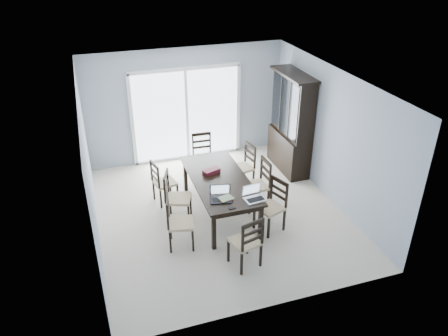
{
  "coord_description": "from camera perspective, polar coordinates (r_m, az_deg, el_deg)",
  "views": [
    {
      "loc": [
        -2.08,
        -6.64,
        4.75
      ],
      "look_at": [
        0.09,
        0.0,
        0.96
      ],
      "focal_mm": 35.0,
      "sensor_mm": 36.0,
      "label": 1
    }
  ],
  "objects": [
    {
      "name": "cell_phone",
      "position": [
        7.18,
        1.07,
        -5.25
      ],
      "size": [
        0.12,
        0.06,
        0.01
      ],
      "primitive_type": "cube",
      "rotation": [
        0.0,
        0.0,
        0.06
      ],
      "color": "black",
      "rests_on": "dining_table"
    },
    {
      "name": "hot_tub",
      "position": [
        11.25,
        -7.43,
        6.09
      ],
      "size": [
        2.32,
        2.17,
        1.01
      ],
      "rotation": [
        0.0,
        0.0,
        0.26
      ],
      "color": "brown",
      "rests_on": "balcony"
    },
    {
      "name": "dining_table",
      "position": [
        8.06,
        -0.58,
        -1.86
      ],
      "size": [
        1.0,
        2.2,
        0.75
      ],
      "color": "black",
      "rests_on": "floor"
    },
    {
      "name": "back_wall",
      "position": [
        9.98,
        -4.97,
        8.19
      ],
      "size": [
        4.5,
        0.02,
        2.6
      ],
      "primitive_type": "cube",
      "color": "#919EAE",
      "rests_on": "floor"
    },
    {
      "name": "floor",
      "position": [
        8.42,
        -0.56,
        -5.82
      ],
      "size": [
        5.0,
        5.0,
        0.0
      ],
      "primitive_type": "plane",
      "color": "beige",
      "rests_on": "ground"
    },
    {
      "name": "chair_left_far",
      "position": [
        8.52,
        -8.34,
        -1.32
      ],
      "size": [
        0.48,
        0.47,
        1.05
      ],
      "rotation": [
        0.0,
        0.0,
        -1.36
      ],
      "color": "black",
      "rests_on": "floor"
    },
    {
      "name": "chair_right_far",
      "position": [
        9.01,
        2.82,
        0.9
      ],
      "size": [
        0.49,
        0.48,
        1.09
      ],
      "rotation": [
        0.0,
        0.0,
        1.76
      ],
      "color": "black",
      "rests_on": "floor"
    },
    {
      "name": "wall_right",
      "position": [
        8.64,
        13.81,
        4.13
      ],
      "size": [
        0.02,
        5.0,
        2.6
      ],
      "primitive_type": "cube",
      "color": "#919EAE",
      "rests_on": "floor"
    },
    {
      "name": "sliding_door",
      "position": [
        10.04,
        -4.89,
        7.01
      ],
      "size": [
        2.52,
        0.05,
        2.18
      ],
      "color": "silver",
      "rests_on": "floor"
    },
    {
      "name": "railing",
      "position": [
        12.08,
        -7.09,
        7.95
      ],
      "size": [
        4.5,
        0.06,
        1.1
      ],
      "primitive_type": "cube",
      "color": "#99999E",
      "rests_on": "balcony"
    },
    {
      "name": "game_box",
      "position": [
        8.19,
        -1.66,
        -0.42
      ],
      "size": [
        0.35,
        0.25,
        0.08
      ],
      "primitive_type": "cube",
      "rotation": [
        0.0,
        0.0,
        0.33
      ],
      "color": "#470E18",
      "rests_on": "dining_table"
    },
    {
      "name": "chair_left_near",
      "position": [
        7.32,
        -6.45,
        -6.38
      ],
      "size": [
        0.51,
        0.5,
        1.1
      ],
      "rotation": [
        0.0,
        0.0,
        -1.79
      ],
      "color": "black",
      "rests_on": "floor"
    },
    {
      "name": "chair_end_near",
      "position": [
        6.84,
        3.22,
        -9.11
      ],
      "size": [
        0.51,
        0.51,
        1.1
      ],
      "rotation": [
        0.0,
        0.0,
        0.26
      ],
      "color": "black",
      "rests_on": "floor"
    },
    {
      "name": "chair_right_near",
      "position": [
        7.75,
        6.57,
        -4.14
      ],
      "size": [
        0.55,
        0.54,
        1.11
      ],
      "rotation": [
        0.0,
        0.0,
        1.92
      ],
      "color": "black",
      "rests_on": "floor"
    },
    {
      "name": "wall_left",
      "position": [
        7.48,
        -17.27,
        -0.33
      ],
      "size": [
        0.02,
        5.0,
        2.6
      ],
      "primitive_type": "cube",
      "color": "#919EAE",
      "rests_on": "floor"
    },
    {
      "name": "china_hutch",
      "position": [
        9.62,
        8.74,
        5.69
      ],
      "size": [
        0.5,
        1.38,
        2.2
      ],
      "color": "black",
      "rests_on": "floor"
    },
    {
      "name": "book_stack",
      "position": [
        7.39,
        0.22,
        -4.04
      ],
      "size": [
        0.27,
        0.23,
        0.04
      ],
      "rotation": [
        0.0,
        0.0,
        0.11
      ],
      "color": "maroon",
      "rests_on": "dining_table"
    },
    {
      "name": "chair_left_mid",
      "position": [
        7.95,
        -6.69,
        -3.15
      ],
      "size": [
        0.56,
        0.55,
        1.14
      ],
      "rotation": [
        0.0,
        0.0,
        -1.91
      ],
      "color": "black",
      "rests_on": "floor"
    },
    {
      "name": "laptop_silver",
      "position": [
        7.39,
        4.1,
        -3.79
      ],
      "size": [
        0.38,
        0.29,
        0.25
      ],
      "rotation": [
        0.0,
        0.0,
        0.11
      ],
      "color": "silver",
      "rests_on": "dining_table"
    },
    {
      "name": "chair_right_mid",
      "position": [
        8.33,
        4.73,
        -1.41
      ],
      "size": [
        0.46,
        0.45,
        1.15
      ],
      "rotation": [
        0.0,
        0.0,
        1.61
      ],
      "color": "black",
      "rests_on": "floor"
    },
    {
      "name": "balcony",
      "position": [
        11.41,
        -5.88,
        3.47
      ],
      "size": [
        4.5,
        2.0,
        0.1
      ],
      "primitive_type": "cube",
      "color": "gray",
      "rests_on": "ground"
    },
    {
      "name": "laptop_dark",
      "position": [
        7.36,
        -0.42,
        -3.85
      ],
      "size": [
        0.4,
        0.32,
        0.24
      ],
      "rotation": [
        0.0,
        0.0,
        -0.22
      ],
      "color": "black",
      "rests_on": "dining_table"
    },
    {
      "name": "chair_end_far",
      "position": [
        9.41,
        -2.8,
        2.28
      ],
      "size": [
        0.44,
        0.45,
        1.13
      ],
      "rotation": [
        0.0,
        0.0,
        3.1
      ],
      "color": "black",
      "rests_on": "floor"
    },
    {
      "name": "ceiling",
      "position": [
        7.28,
        -0.65,
        11.34
      ],
      "size": [
        5.0,
        5.0,
        0.0
      ],
      "primitive_type": "plane",
      "rotation": [
        3.14,
        0.0,
        0.0
      ],
      "color": "white",
      "rests_on": "back_wall"
    }
  ]
}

